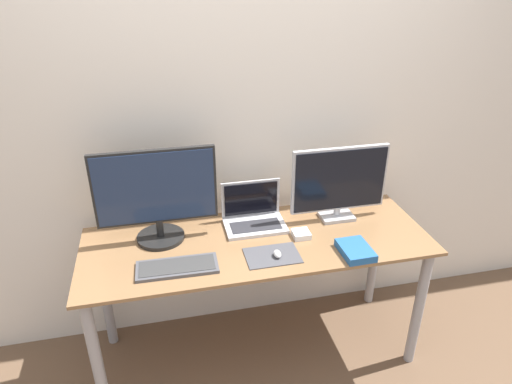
{
  "coord_description": "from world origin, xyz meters",
  "views": [
    {
      "loc": [
        -0.44,
        -1.57,
        2.0
      ],
      "look_at": [
        0.0,
        0.37,
        0.99
      ],
      "focal_mm": 32.0,
      "sensor_mm": 36.0,
      "label": 1
    }
  ],
  "objects": [
    {
      "name": "monitor_right",
      "position": [
        0.47,
        0.44,
        0.96
      ],
      "size": [
        0.52,
        0.13,
        0.41
      ],
      "color": "#B2B2B7",
      "rests_on": "desk"
    },
    {
      "name": "mousepad",
      "position": [
        0.04,
        0.16,
        0.75
      ],
      "size": [
        0.26,
        0.18,
        0.0
      ],
      "color": "#47474C",
      "rests_on": "desk"
    },
    {
      "name": "book",
      "position": [
        0.43,
        0.09,
        0.77
      ],
      "size": [
        0.14,
        0.19,
        0.04
      ],
      "color": "#235B9E",
      "rests_on": "desk"
    },
    {
      "name": "keyboard",
      "position": [
        -0.41,
        0.16,
        0.76
      ],
      "size": [
        0.37,
        0.16,
        0.02
      ],
      "color": "#4C4C51",
      "rests_on": "desk"
    },
    {
      "name": "laptop",
      "position": [
        0.01,
        0.48,
        0.81
      ],
      "size": [
        0.32,
        0.22,
        0.22
      ],
      "color": "silver",
      "rests_on": "desk"
    },
    {
      "name": "power_brick",
      "position": [
        0.22,
        0.3,
        0.76
      ],
      "size": [
        0.09,
        0.09,
        0.03
      ],
      "color": "white",
      "rests_on": "desk"
    },
    {
      "name": "wall_back",
      "position": [
        0.0,
        0.7,
        1.25
      ],
      "size": [
        7.0,
        0.05,
        2.5
      ],
      "color": "silver",
      "rests_on": "ground_plane"
    },
    {
      "name": "mouse",
      "position": [
        0.06,
        0.15,
        0.77
      ],
      "size": [
        0.04,
        0.06,
        0.03
      ],
      "color": "silver",
      "rests_on": "mousepad"
    },
    {
      "name": "monitor_left",
      "position": [
        -0.47,
        0.44,
        1.0
      ],
      "size": [
        0.59,
        0.24,
        0.48
      ],
      "color": "black",
      "rests_on": "desk"
    },
    {
      "name": "desk",
      "position": [
        0.0,
        0.32,
        0.63
      ],
      "size": [
        1.74,
        0.63,
        0.75
      ],
      "color": "olive",
      "rests_on": "ground_plane"
    }
  ]
}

